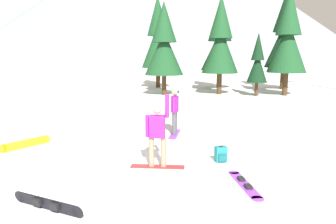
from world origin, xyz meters
TOP-DOWN VIEW (x-y plane):
  - ground_plane at (0.00, 0.00)m, footprint 800.00×800.00m
  - snowboarder_foreground at (0.55, 0.46)m, footprint 1.46×0.37m
  - snowboarder_midground at (1.03, 4.08)m, footprint 0.49×1.56m
  - loose_snowboard_far_spare at (-1.47, -2.04)m, footprint 1.63×0.81m
  - loose_snowboard_near_left at (2.63, -0.72)m, footprint 0.52×1.82m
  - loose_snowboard_near_right at (-3.81, 2.25)m, footprint 1.14×1.45m
  - backpack_teal at (2.31, 0.92)m, footprint 0.36×0.32m
  - pine_tree_leaning at (-0.40, 21.60)m, footprint 2.90×2.90m
  - pine_tree_slender at (0.29, 16.14)m, footprint 2.82×2.82m
  - pine_tree_young at (4.97, 21.07)m, footprint 3.15×3.15m
  - pine_tree_tall at (6.92, 15.54)m, footprint 1.44×1.44m
  - pine_tree_twin at (4.41, 16.61)m, footprint 2.69×2.69m
  - pine_tree_short at (10.32, 20.22)m, footprint 3.24×3.24m
  - pine_tree_broad at (9.09, 15.95)m, footprint 2.77×2.77m
  - peak_west_ridge at (-99.25, 208.95)m, footprint 133.07×133.07m
  - peak_east_ridge at (44.06, 254.27)m, footprint 95.53×95.53m

SIDE VIEW (x-z plane):
  - ground_plane at x=0.00m, z-range 0.00..0.00m
  - loose_snowboard_near_left at x=2.63m, z-range -0.02..0.07m
  - loose_snowboard_far_spare at x=-1.47m, z-range 0.00..0.26m
  - loose_snowboard_near_right at x=-3.81m, z-range 0.00..0.26m
  - backpack_teal at x=2.31m, z-range -0.02..0.45m
  - snowboarder_midground at x=1.03m, z-range 0.05..1.77m
  - snowboarder_foreground at x=0.55m, z-range -0.06..1.91m
  - pine_tree_tall at x=6.92m, z-range 0.20..4.66m
  - pine_tree_slender at x=0.29m, z-range 0.30..6.98m
  - pine_tree_young at x=4.97m, z-range 0.33..7.47m
  - pine_tree_twin at x=4.41m, z-range 0.32..7.51m
  - pine_tree_broad at x=9.09m, z-range 0.34..7.88m
  - pine_tree_leaning at x=-0.40m, z-range 0.36..8.35m
  - pine_tree_short at x=10.32m, z-range 0.38..8.78m
  - peak_east_ridge at x=44.06m, z-range 1.11..50.40m
  - peak_west_ridge at x=-99.25m, z-range 1.37..62.16m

